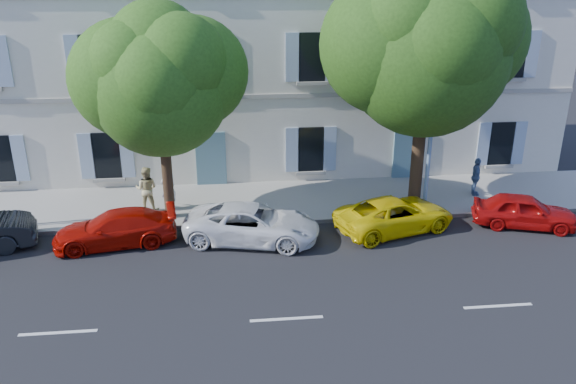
{
  "coord_description": "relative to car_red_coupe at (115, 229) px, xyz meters",
  "views": [
    {
      "loc": [
        -1.35,
        -16.93,
        8.63
      ],
      "look_at": [
        0.68,
        2.0,
        1.4
      ],
      "focal_mm": 35.0,
      "sensor_mm": 36.0,
      "label": 1
    }
  ],
  "objects": [
    {
      "name": "tree_left",
      "position": [
        1.68,
        1.94,
        4.49
      ],
      "size": [
        4.95,
        4.95,
        7.68
      ],
      "color": "#3A2819",
      "rests_on": "sidewalk"
    },
    {
      "name": "sidewalk",
      "position": [
        5.39,
        3.25,
        -0.53
      ],
      "size": [
        36.0,
        4.5,
        0.15
      ],
      "primitive_type": "cube",
      "color": "#A09E96",
      "rests_on": "ground"
    },
    {
      "name": "building",
      "position": [
        5.39,
        9.0,
        5.4
      ],
      "size": [
        28.0,
        7.0,
        12.0
      ],
      "primitive_type": "cube",
      "color": "silver",
      "rests_on": "ground"
    },
    {
      "name": "pedestrian_b",
      "position": [
        0.76,
        2.68,
        0.43
      ],
      "size": [
        0.95,
        0.8,
        1.77
      ],
      "primitive_type": "imported",
      "rotation": [
        0.0,
        0.0,
        2.99
      ],
      "color": "#C4B87D",
      "rests_on": "sidewalk"
    },
    {
      "name": "car_white_coupe",
      "position": [
        4.72,
        -0.21,
        0.05
      ],
      "size": [
        5.05,
        3.15,
        1.3
      ],
      "primitive_type": "imported",
      "rotation": [
        0.0,
        0.0,
        1.35
      ],
      "color": "white",
      "rests_on": "ground"
    },
    {
      "name": "pedestrian_c",
      "position": [
        14.17,
        2.93,
        0.35
      ],
      "size": [
        0.61,
        1.0,
        1.6
      ],
      "primitive_type": "imported",
      "rotation": [
        0.0,
        0.0,
        1.32
      ],
      "color": "slate",
      "rests_on": "sidewalk"
    },
    {
      "name": "tree_right",
      "position": [
        11.23,
        1.94,
        5.45
      ],
      "size": [
        5.97,
        5.97,
        9.2
      ],
      "color": "#3A2819",
      "rests_on": "sidewalk"
    },
    {
      "name": "car_yellow_supercar",
      "position": [
        9.92,
        0.14,
        0.02
      ],
      "size": [
        4.85,
        3.31,
        1.23
      ],
      "primitive_type": "imported",
      "rotation": [
        0.0,
        0.0,
        1.88
      ],
      "color": "yellow",
      "rests_on": "ground"
    },
    {
      "name": "pedestrian_a",
      "position": [
        1.59,
        2.7,
        0.46
      ],
      "size": [
        0.78,
        0.77,
        1.82
      ],
      "primitive_type": "imported",
      "rotation": [
        0.0,
        0.0,
        3.89
      ],
      "color": "white",
      "rests_on": "sidewalk"
    },
    {
      "name": "kerb",
      "position": [
        5.39,
        1.08,
        -0.52
      ],
      "size": [
        36.0,
        0.16,
        0.16
      ],
      "primitive_type": "cube",
      "color": "#9E998E",
      "rests_on": "ground"
    },
    {
      "name": "car_red_hatchback",
      "position": [
        14.77,
        -0.05,
        0.02
      ],
      "size": [
        3.93,
        2.52,
        1.25
      ],
      "primitive_type": "imported",
      "rotation": [
        0.0,
        0.0,
        1.26
      ],
      "color": "#A70B0A",
      "rests_on": "ground"
    },
    {
      "name": "car_red_coupe",
      "position": [
        0.0,
        0.0,
        0.0
      ],
      "size": [
        4.34,
        2.26,
        1.2
      ],
      "primitive_type": "imported",
      "rotation": [
        0.0,
        0.0,
        4.86
      ],
      "color": "#AA0D04",
      "rests_on": "ground"
    },
    {
      "name": "ground",
      "position": [
        5.39,
        -1.2,
        -0.6
      ],
      "size": [
        90.0,
        90.0,
        0.0
      ],
      "primitive_type": "plane",
      "color": "black"
    },
    {
      "name": "street_lamp",
      "position": [
        11.57,
        1.51,
        3.93
      ],
      "size": [
        0.41,
        1.66,
        7.73
      ],
      "color": "#7293BF",
      "rests_on": "sidewalk"
    }
  ]
}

